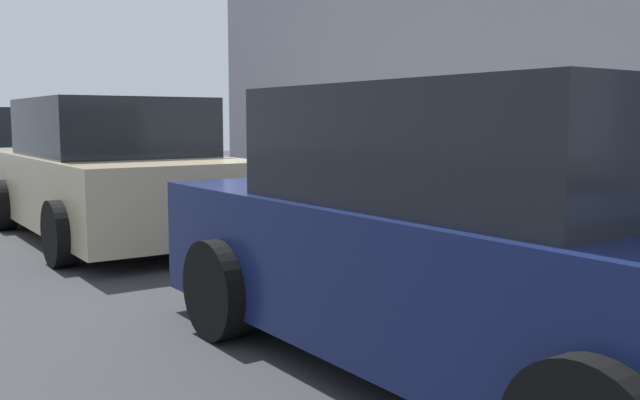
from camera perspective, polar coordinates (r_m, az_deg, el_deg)
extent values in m
plane|color=#333335|center=(8.87, -5.44, -2.50)|extent=(40.00, 40.00, 0.00)
cube|color=gray|center=(10.38, 6.36, -0.80)|extent=(18.00, 5.00, 0.14)
cube|color=#9EA0A8|center=(6.49, 17.70, -2.06)|extent=(0.49, 0.22, 0.63)
cube|color=black|center=(6.49, 17.70, -2.06)|extent=(0.49, 0.07, 0.64)
cylinder|color=gray|center=(6.34, 19.46, 1.44)|extent=(0.02, 0.02, 0.20)
cylinder|color=gray|center=(6.55, 16.24, 1.71)|extent=(0.02, 0.02, 0.20)
cylinder|color=black|center=(6.43, 17.85, 2.44)|extent=(0.42, 0.05, 0.02)
cylinder|color=black|center=(6.43, 19.26, -4.84)|extent=(0.05, 0.02, 0.04)
cylinder|color=black|center=(6.65, 16.01, -4.37)|extent=(0.05, 0.02, 0.04)
cube|color=navy|center=(6.85, 13.77, -2.03)|extent=(0.51, 0.23, 0.50)
cube|color=black|center=(6.85, 13.77, -2.03)|extent=(0.51, 0.08, 0.51)
cylinder|color=gray|center=(6.67, 15.18, 0.05)|extent=(0.02, 0.02, 0.04)
cylinder|color=gray|center=(6.97, 12.56, 0.39)|extent=(0.02, 0.02, 0.04)
cylinder|color=black|center=(6.81, 13.84, 0.39)|extent=(0.44, 0.06, 0.02)
cylinder|color=black|center=(6.74, 15.08, -4.19)|extent=(0.05, 0.02, 0.04)
cylinder|color=black|center=(7.04, 12.43, -3.66)|extent=(0.05, 0.02, 0.04)
cube|color=black|center=(7.27, 10.88, -1.45)|extent=(0.44, 0.26, 0.51)
cube|color=black|center=(7.27, 10.88, -1.45)|extent=(0.43, 0.07, 0.52)
cylinder|color=gray|center=(7.10, 11.95, 1.17)|extent=(0.02, 0.02, 0.19)
cylinder|color=gray|center=(7.36, 9.97, 1.40)|extent=(0.02, 0.02, 0.19)
cylinder|color=black|center=(7.22, 10.96, 2.05)|extent=(0.36, 0.05, 0.02)
cylinder|color=black|center=(7.18, 11.87, -3.46)|extent=(0.05, 0.02, 0.04)
cylinder|color=black|center=(7.44, 9.85, -3.06)|extent=(0.05, 0.02, 0.04)
cube|color=red|center=(7.61, 7.57, -0.87)|extent=(0.50, 0.22, 0.55)
cube|color=black|center=(7.61, 7.57, -0.87)|extent=(0.51, 0.05, 0.56)
cylinder|color=gray|center=(7.42, 8.77, 1.22)|extent=(0.02, 0.02, 0.04)
cylinder|color=gray|center=(7.74, 6.47, 1.47)|extent=(0.02, 0.02, 0.04)
cylinder|color=black|center=(7.58, 7.60, 1.50)|extent=(0.44, 0.03, 0.02)
cylinder|color=black|center=(7.49, 8.73, -2.97)|extent=(0.04, 0.02, 0.04)
cylinder|color=black|center=(7.81, 6.40, -2.55)|extent=(0.04, 0.02, 0.04)
cube|color=#59601E|center=(7.99, 5.10, -0.01)|extent=(0.36, 0.21, 0.68)
cube|color=black|center=(7.99, 5.10, -0.01)|extent=(0.36, 0.06, 0.70)
cylinder|color=gray|center=(7.85, 5.90, 3.35)|extent=(0.02, 0.02, 0.27)
cylinder|color=gray|center=(8.05, 4.39, 3.45)|extent=(0.02, 0.02, 0.27)
cylinder|color=black|center=(7.94, 5.14, 4.36)|extent=(0.29, 0.04, 0.02)
cylinder|color=black|center=(7.93, 5.86, -2.40)|extent=(0.05, 0.02, 0.04)
cylinder|color=black|center=(8.14, 4.31, -2.16)|extent=(0.05, 0.02, 0.04)
cube|color=maroon|center=(8.34, 2.52, -0.06)|extent=(0.49, 0.25, 0.58)
cube|color=black|center=(8.34, 2.52, -0.06)|extent=(0.48, 0.08, 0.60)
cylinder|color=gray|center=(8.16, 3.55, 2.50)|extent=(0.02, 0.02, 0.19)
cylinder|color=gray|center=(8.45, 1.55, 2.65)|extent=(0.02, 0.02, 0.19)
cylinder|color=black|center=(8.29, 2.53, 3.21)|extent=(0.41, 0.06, 0.02)
cylinder|color=black|center=(8.23, 3.54, -2.05)|extent=(0.05, 0.02, 0.04)
cylinder|color=black|center=(8.52, 1.52, -1.75)|extent=(0.05, 0.02, 0.04)
cube|color=#0F606B|center=(8.73, 0.13, 0.55)|extent=(0.43, 0.22, 0.68)
cube|color=black|center=(8.73, 0.13, 0.55)|extent=(0.43, 0.05, 0.69)
cylinder|color=gray|center=(8.55, 0.90, 3.53)|extent=(0.02, 0.02, 0.25)
cylinder|color=gray|center=(8.83, -0.60, 3.63)|extent=(0.02, 0.02, 0.25)
cylinder|color=black|center=(8.69, 0.14, 4.39)|extent=(0.36, 0.04, 0.02)
cylinder|color=black|center=(8.63, 0.91, -1.64)|extent=(0.04, 0.02, 0.04)
cylinder|color=black|center=(8.91, -0.62, -1.38)|extent=(0.04, 0.02, 0.04)
cylinder|color=red|center=(9.38, -2.44, 0.85)|extent=(0.20, 0.20, 0.64)
sphere|color=red|center=(9.35, -2.45, 3.10)|extent=(0.21, 0.21, 0.21)
cylinder|color=red|center=(9.50, -2.96, 1.11)|extent=(0.09, 0.10, 0.09)
cylinder|color=red|center=(9.25, -1.91, 0.97)|extent=(0.09, 0.10, 0.09)
cylinder|color=brown|center=(9.72, -4.96, 1.86)|extent=(0.15, 0.15, 0.92)
cube|color=#141E4C|center=(4.02, 13.17, -5.58)|extent=(4.37, 2.04, 0.77)
cube|color=black|center=(3.93, 13.44, 4.42)|extent=(2.30, 1.81, 0.63)
cylinder|color=black|center=(4.54, -8.13, -7.18)|extent=(0.65, 0.24, 0.64)
cylinder|color=black|center=(5.65, 9.39, -4.49)|extent=(0.65, 0.24, 0.64)
cube|color=tan|center=(8.61, -16.41, 0.85)|extent=(4.47, 2.12, 0.80)
cube|color=black|center=(8.57, -16.57, 5.69)|extent=(2.36, 1.86, 0.65)
cylinder|color=black|center=(9.72, -24.23, -0.35)|extent=(0.65, 0.25, 0.64)
cylinder|color=black|center=(10.23, -13.62, 0.36)|extent=(0.65, 0.25, 0.64)
cylinder|color=black|center=(7.08, -20.31, -2.56)|extent=(0.65, 0.25, 0.64)
cylinder|color=black|center=(7.76, -6.47, -1.42)|extent=(0.65, 0.25, 0.64)
cube|color=#B2B5BA|center=(13.48, -24.18, 2.47)|extent=(4.41, 1.77, 0.78)
cube|color=black|center=(13.46, -24.32, 5.46)|extent=(2.29, 1.63, 0.63)
cylinder|color=black|center=(15.04, -22.02, 2.00)|extent=(0.64, 0.22, 0.64)
cylinder|color=black|center=(12.43, -18.67, 1.27)|extent=(0.64, 0.22, 0.64)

